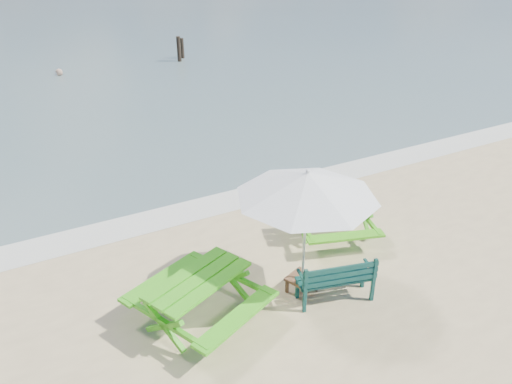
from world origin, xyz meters
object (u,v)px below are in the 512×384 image
park_bench (335,287)px  beer_bottle (318,207)px  side_table (302,284)px  picnic_table_left (199,300)px  picnic_table_right (333,221)px  swimmer (62,88)px  patio_umbrella (307,185)px

park_bench → beer_bottle: size_ratio=4.88×
park_bench → side_table: bearing=131.5°
picnic_table_left → picnic_table_right: bearing=17.0°
picnic_table_right → beer_bottle: size_ratio=7.45×
park_bench → beer_bottle: 1.79m
side_table → swimmer: (-1.01, 17.34, -0.70)m
picnic_table_right → beer_bottle: bearing=-174.9°
park_bench → side_table: size_ratio=2.29×
picnic_table_left → side_table: picnic_table_left is taller
side_table → patio_umbrella: (-0.00, 0.00, 1.84)m
side_table → patio_umbrella: patio_umbrella is taller
park_bench → beer_bottle: (0.72, 1.55, 0.55)m
park_bench → beer_bottle: bearing=65.1°
side_table → patio_umbrella: size_ratio=0.20×
picnic_table_right → patio_umbrella: patio_umbrella is taller
picnic_table_left → park_bench: size_ratio=1.77×
side_table → swimmer: bearing=93.3°
picnic_table_right → side_table: picnic_table_right is taller
side_table → beer_bottle: (1.08, 1.14, 0.64)m
picnic_table_right → swimmer: bearing=98.8°
picnic_table_left → swimmer: 17.20m
picnic_table_right → park_bench: 1.95m
picnic_table_left → park_bench: picnic_table_left is taller
park_bench → swimmer: bearing=94.4°
picnic_table_left → patio_umbrella: bearing=-5.8°
swimmer → park_bench: bearing=-85.6°
picnic_table_left → picnic_table_right: (3.25, 1.00, -0.04)m
side_table → patio_umbrella: 1.84m
picnic_table_right → beer_bottle: (-0.42, -0.04, 0.45)m
picnic_table_left → park_bench: 2.20m
beer_bottle → side_table: bearing=-133.5°
beer_bottle → swimmer: (-2.09, 16.20, -1.34)m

